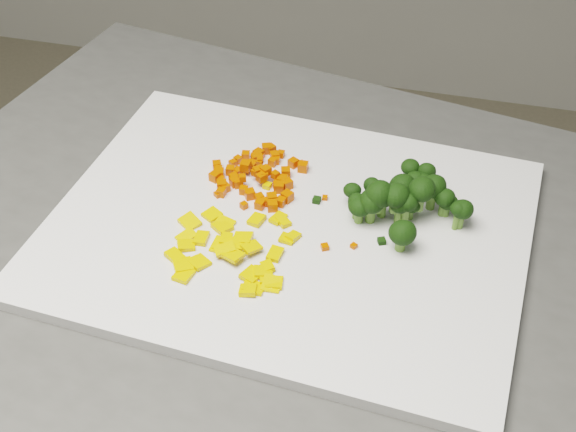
% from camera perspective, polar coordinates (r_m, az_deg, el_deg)
% --- Properties ---
extents(cutting_board, '(0.48, 0.39, 0.01)m').
position_cam_1_polar(cutting_board, '(0.78, 0.00, -0.89)').
color(cutting_board, silver).
rests_on(cutting_board, counter_block).
extents(carrot_pile, '(0.10, 0.10, 0.03)m').
position_cam_1_polar(carrot_pile, '(0.82, -2.12, 3.37)').
color(carrot_pile, '#CA3802').
rests_on(carrot_pile, cutting_board).
extents(pepper_pile, '(0.12, 0.12, 0.02)m').
position_cam_1_polar(pepper_pile, '(0.74, -3.81, -1.97)').
color(pepper_pile, '#EDAE0C').
rests_on(pepper_pile, cutting_board).
extents(broccoli_pile, '(0.12, 0.12, 0.06)m').
position_cam_1_polar(broccoli_pile, '(0.76, 8.39, 1.03)').
color(broccoli_pile, black).
rests_on(broccoli_pile, cutting_board).
extents(carrot_cube_0, '(0.01, 0.01, 0.01)m').
position_cam_1_polar(carrot_cube_0, '(0.82, -1.59, 3.24)').
color(carrot_cube_0, '#CA3802').
rests_on(carrot_cube_0, carrot_pile).
extents(carrot_cube_1, '(0.01, 0.01, 0.01)m').
position_cam_1_polar(carrot_cube_1, '(0.82, -3.87, 2.73)').
color(carrot_cube_1, '#CA3802').
rests_on(carrot_cube_1, carrot_pile).
extents(carrot_cube_2, '(0.01, 0.01, 0.01)m').
position_cam_1_polar(carrot_cube_2, '(0.79, -1.11, 0.73)').
color(carrot_cube_2, '#CA3802').
rests_on(carrot_cube_2, carrot_pile).
extents(carrot_cube_3, '(0.01, 0.01, 0.01)m').
position_cam_1_polar(carrot_cube_3, '(0.81, -4.77, 1.68)').
color(carrot_cube_3, '#CA3802').
rests_on(carrot_cube_3, carrot_pile).
extents(carrot_cube_4, '(0.01, 0.01, 0.01)m').
position_cam_1_polar(carrot_cube_4, '(0.84, 1.07, 3.52)').
color(carrot_cube_4, '#CA3802').
rests_on(carrot_cube_4, carrot_pile).
extents(carrot_cube_5, '(0.01, 0.01, 0.01)m').
position_cam_1_polar(carrot_cube_5, '(0.80, -2.73, 1.57)').
color(carrot_cube_5, '#CA3802').
rests_on(carrot_cube_5, carrot_pile).
extents(carrot_cube_6, '(0.01, 0.01, 0.01)m').
position_cam_1_polar(carrot_cube_6, '(0.83, -2.01, 3.99)').
color(carrot_cube_6, '#CA3802').
rests_on(carrot_cube_6, carrot_pile).
extents(carrot_cube_7, '(0.01, 0.01, 0.01)m').
position_cam_1_polar(carrot_cube_7, '(0.85, -2.32, 4.08)').
color(carrot_cube_7, '#CA3802').
rests_on(carrot_cube_7, carrot_pile).
extents(carrot_cube_8, '(0.01, 0.01, 0.01)m').
position_cam_1_polar(carrot_cube_8, '(0.86, -1.54, 4.81)').
color(carrot_cube_8, '#CA3802').
rests_on(carrot_cube_8, carrot_pile).
extents(carrot_cube_9, '(0.01, 0.01, 0.01)m').
position_cam_1_polar(carrot_cube_9, '(0.82, -1.95, 3.39)').
color(carrot_cube_9, '#CA3802').
rests_on(carrot_cube_9, carrot_pile).
extents(carrot_cube_10, '(0.01, 0.01, 0.01)m').
position_cam_1_polar(carrot_cube_10, '(0.79, -1.68, 0.99)').
color(carrot_cube_10, '#CA3802').
rests_on(carrot_cube_10, carrot_pile).
extents(carrot_cube_11, '(0.01, 0.01, 0.01)m').
position_cam_1_polar(carrot_cube_11, '(0.83, -2.04, 3.81)').
color(carrot_cube_11, '#CA3802').
rests_on(carrot_cube_11, carrot_pile).
extents(carrot_cube_12, '(0.01, 0.01, 0.01)m').
position_cam_1_polar(carrot_cube_12, '(0.79, -2.01, 0.83)').
color(carrot_cube_12, '#CA3802').
rests_on(carrot_cube_12, carrot_pile).
extents(carrot_cube_13, '(0.01, 0.01, 0.01)m').
position_cam_1_polar(carrot_cube_13, '(0.86, -1.24, 4.79)').
color(carrot_cube_13, '#CA3802').
rests_on(carrot_cube_13, carrot_pile).
extents(carrot_cube_14, '(0.01, 0.01, 0.01)m').
position_cam_1_polar(carrot_cube_14, '(0.81, -3.25, 2.72)').
color(carrot_cube_14, '#CA3802').
rests_on(carrot_cube_14, carrot_pile).
extents(carrot_cube_15, '(0.01, 0.01, 0.01)m').
position_cam_1_polar(carrot_cube_15, '(0.82, -0.91, 2.95)').
color(carrot_cube_15, '#CA3802').
rests_on(carrot_cube_15, carrot_pile).
extents(carrot_cube_16, '(0.01, 0.01, 0.01)m').
position_cam_1_polar(carrot_cube_16, '(0.84, 0.39, 3.80)').
color(carrot_cube_16, '#CA3802').
rests_on(carrot_cube_16, carrot_pile).
extents(carrot_cube_17, '(0.01, 0.01, 0.01)m').
position_cam_1_polar(carrot_cube_17, '(0.85, -3.02, 4.32)').
color(carrot_cube_17, '#CA3802').
rests_on(carrot_cube_17, carrot_pile).
extents(carrot_cube_18, '(0.01, 0.01, 0.01)m').
position_cam_1_polar(carrot_cube_18, '(0.86, -0.50, 4.43)').
color(carrot_cube_18, '#CA3802').
rests_on(carrot_cube_18, carrot_pile).
extents(carrot_cube_19, '(0.01, 0.01, 0.01)m').
position_cam_1_polar(carrot_cube_19, '(0.84, 0.90, 3.69)').
color(carrot_cube_19, '#CA3802').
rests_on(carrot_cube_19, carrot_pile).
extents(carrot_cube_20, '(0.01, 0.01, 0.01)m').
position_cam_1_polar(carrot_cube_20, '(0.84, -3.94, 3.75)').
color(carrot_cube_20, '#CA3802').
rests_on(carrot_cube_20, carrot_pile).
extents(carrot_cube_21, '(0.01, 0.01, 0.01)m').
position_cam_1_polar(carrot_cube_21, '(0.81, -0.64, 2.06)').
color(carrot_cube_21, '#CA3802').
rests_on(carrot_cube_21, carrot_pile).
extents(carrot_cube_22, '(0.01, 0.01, 0.01)m').
position_cam_1_polar(carrot_cube_22, '(0.84, -2.60, 3.60)').
color(carrot_cube_22, '#CA3802').
rests_on(carrot_cube_22, carrot_pile).
extents(carrot_cube_23, '(0.01, 0.01, 0.01)m').
position_cam_1_polar(carrot_cube_23, '(0.85, -2.21, 4.16)').
color(carrot_cube_23, '#CA3802').
rests_on(carrot_cube_23, carrot_pile).
extents(carrot_cube_24, '(0.01, 0.01, 0.01)m').
position_cam_1_polar(carrot_cube_24, '(0.83, -4.12, 3.26)').
color(carrot_cube_24, '#CA3802').
rests_on(carrot_cube_24, carrot_pile).
extents(carrot_cube_25, '(0.01, 0.01, 0.01)m').
position_cam_1_polar(carrot_cube_25, '(0.83, -0.17, 3.12)').
color(carrot_cube_25, '#CA3802').
rests_on(carrot_cube_25, carrot_pile).
extents(carrot_cube_26, '(0.01, 0.01, 0.01)m').
position_cam_1_polar(carrot_cube_26, '(0.85, -2.11, 4.44)').
color(carrot_cube_26, '#CA3802').
rests_on(carrot_cube_26, carrot_pile).
extents(carrot_cube_27, '(0.01, 0.01, 0.01)m').
position_cam_1_polar(carrot_cube_27, '(0.84, -5.07, 3.61)').
color(carrot_cube_27, '#CA3802').
rests_on(carrot_cube_27, carrot_pile).
extents(carrot_cube_28, '(0.01, 0.01, 0.01)m').
position_cam_1_polar(carrot_cube_28, '(0.82, -0.13, 2.34)').
color(carrot_cube_28, '#CA3802').
rests_on(carrot_cube_28, carrot_pile).
extents(carrot_cube_29, '(0.01, 0.01, 0.01)m').
position_cam_1_polar(carrot_cube_29, '(0.82, -2.15, 3.20)').
color(carrot_cube_29, '#CA3802').
rests_on(carrot_cube_29, carrot_pile).
extents(carrot_cube_30, '(0.01, 0.01, 0.01)m').
position_cam_1_polar(carrot_cube_30, '(0.82, -4.77, 2.61)').
color(carrot_cube_30, '#CA3802').
rests_on(carrot_cube_30, carrot_pile).
extents(carrot_cube_31, '(0.01, 0.01, 0.01)m').
position_cam_1_polar(carrot_cube_31, '(0.85, -3.58, 4.03)').
color(carrot_cube_31, '#CA3802').
rests_on(carrot_cube_31, carrot_pile).
extents(carrot_cube_32, '(0.01, 0.01, 0.01)m').
position_cam_1_polar(carrot_cube_32, '(0.79, -0.52, 1.02)').
color(carrot_cube_32, '#CA3802').
rests_on(carrot_cube_32, carrot_pile).
extents(carrot_cube_33, '(0.01, 0.01, 0.01)m').
position_cam_1_polar(carrot_cube_33, '(0.81, -1.93, 2.75)').
color(carrot_cube_33, '#CA3802').
rests_on(carrot_cube_33, carrot_pile).
extents(carrot_cube_34, '(0.01, 0.01, 0.01)m').
position_cam_1_polar(carrot_cube_34, '(0.81, -0.08, 2.30)').
color(carrot_cube_34, '#CA3802').
rests_on(carrot_cube_34, carrot_pile).
extents(carrot_cube_35, '(0.01, 0.01, 0.01)m').
position_cam_1_polar(carrot_cube_35, '(0.83, -4.91, 3.03)').
color(carrot_cube_35, '#CA3802').
rests_on(carrot_cube_35, carrot_pile).
extents(carrot_cube_36, '(0.01, 0.01, 0.01)m').
position_cam_1_polar(carrot_cube_36, '(0.83, -2.93, 3.55)').
color(carrot_cube_36, '#CA3802').
rests_on(carrot_cube_36, carrot_pile).
extents(carrot_cube_37, '(0.01, 0.01, 0.01)m').
position_cam_1_polar(carrot_cube_37, '(0.81, -0.76, 2.29)').
color(carrot_cube_37, '#CA3802').
rests_on(carrot_cube_37, carrot_pile).
extents(carrot_cube_38, '(0.01, 0.01, 0.01)m').
position_cam_1_polar(carrot_cube_38, '(0.81, -1.70, 2.94)').
color(carrot_cube_38, '#CA3802').
rests_on(carrot_cube_38, carrot_pile).
extents(carrot_cube_39, '(0.01, 0.01, 0.01)m').
position_cam_1_polar(carrot_cube_39, '(0.83, -5.22, 2.81)').
color(carrot_cube_39, '#CA3802').
rests_on(carrot_cube_39, carrot_pile).
extents(carrot_cube_40, '(0.01, 0.01, 0.01)m').
position_cam_1_polar(carrot_cube_40, '(0.85, -0.94, 4.27)').
color(carrot_cube_40, '#CA3802').
rests_on(carrot_cube_40, carrot_pile).
extents(carrot_cube_41, '(0.01, 0.01, 0.01)m').
position_cam_1_polar(carrot_cube_41, '(0.82, -3.57, 2.36)').
color(carrot_cube_41, '#CA3802').
rests_on(carrot_cube_41, carrot_pile).
extents(carrot_cube_42, '(0.01, 0.01, 0.01)m').
position_cam_1_polar(carrot_cube_42, '(0.82, -2.33, 3.13)').
color(carrot_cube_42, '#CA3802').
rests_on(carrot_cube_42, carrot_pile).
extents(carrot_cube_43, '(0.01, 0.01, 0.01)m').
position_cam_1_polar(carrot_cube_43, '(0.85, -1.94, 4.30)').
color(carrot_cube_43, '#CA3802').
rests_on(carrot_cube_43, carrot_pile).
extents(carrot_cube_44, '(0.01, 0.01, 0.01)m').
position_cam_1_polar(carrot_cube_44, '(0.84, -1.09, 3.87)').
color(carrot_cube_44, '#CA3802').
rests_on(carrot_cube_44, carrot_pile).
extents(carrot_cube_45, '(0.01, 0.01, 0.01)m').
position_cam_1_polar(carrot_cube_45, '(0.80, -1.15, 1.26)').
color(carrot_cube_45, '#CA3802').
rests_on(carrot_cube_45, carrot_pile).
extents(carrot_cube_46, '(0.01, 0.01, 0.01)m').
position_cam_1_polar(carrot_cube_46, '(0.81, -3.17, 1.84)').
color(carrot_cube_46, '#CA3802').
rests_on(carrot_cube_46, carrot_pile).
extents(carrot_cube_47, '(0.01, 0.01, 0.01)m').
position_cam_1_polar(carrot_cube_47, '(0.81, -0.69, 2.07)').
color(carrot_cube_47, '#CA3802').
rests_on(carrot_cube_47, carrot_pile).
extents(carrot_cube_48, '(0.01, 0.01, 0.01)m').
position_cam_1_polar(carrot_cube_48, '(0.85, -0.85, 4.00)').
color(carrot_cube_48, '#CA3802').
rests_on(carrot_cube_48, carrot_pile).
extents(carrot_cube_49, '(0.01, 0.01, 0.01)m').
position_cam_1_polar(carrot_cube_49, '(0.80, -0.06, 1.39)').
color(carrot_cube_49, '#CA3802').
rests_on(carrot_cube_49, carrot_pile).
extents(carrot_cube_50, '(0.01, 0.01, 0.01)m').
position_cam_1_polar(carrot_cube_50, '(0.83, -4.97, 3.25)').
color(carrot_cube_50, '#CA3802').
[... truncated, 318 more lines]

